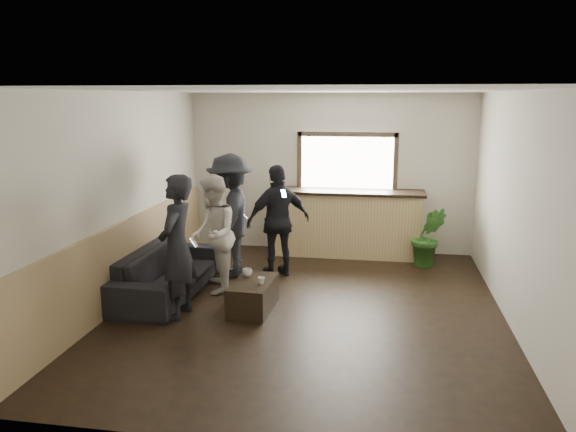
% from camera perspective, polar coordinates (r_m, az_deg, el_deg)
% --- Properties ---
extents(ground, '(5.00, 6.00, 0.01)m').
position_cam_1_polar(ground, '(7.46, 1.93, -9.40)').
color(ground, black).
extents(room_shell, '(5.01, 6.01, 2.80)m').
position_cam_1_polar(room_shell, '(7.19, -3.82, 1.94)').
color(room_shell, silver).
rests_on(room_shell, ground).
extents(bar_counter, '(2.70, 0.68, 2.13)m').
position_cam_1_polar(bar_counter, '(9.83, 5.80, -0.29)').
color(bar_counter, tan).
rests_on(bar_counter, ground).
extents(sofa, '(0.91, 2.23, 0.65)m').
position_cam_1_polar(sofa, '(8.08, -12.14, -5.54)').
color(sofa, black).
rests_on(sofa, ground).
extents(coffee_table, '(0.53, 0.90, 0.39)m').
position_cam_1_polar(coffee_table, '(7.37, -3.55, -8.06)').
color(coffee_table, black).
rests_on(coffee_table, ground).
extents(cup_a, '(0.18, 0.18, 0.10)m').
position_cam_1_polar(cup_a, '(7.50, -4.17, -5.74)').
color(cup_a, silver).
rests_on(cup_a, coffee_table).
extents(cup_b, '(0.10, 0.10, 0.09)m').
position_cam_1_polar(cup_b, '(7.19, -2.74, -6.57)').
color(cup_b, silver).
rests_on(cup_b, coffee_table).
extents(potted_plant, '(0.58, 0.48, 0.99)m').
position_cam_1_polar(potted_plant, '(9.41, 14.07, -2.06)').
color(potted_plant, '#2D6623').
rests_on(potted_plant, ground).
extents(person_a, '(0.49, 0.67, 1.81)m').
position_cam_1_polar(person_a, '(7.08, -11.22, -3.11)').
color(person_a, black).
rests_on(person_a, ground).
extents(person_b, '(0.83, 0.95, 1.66)m').
position_cam_1_polar(person_b, '(7.95, -7.62, -1.87)').
color(person_b, beige).
rests_on(person_b, ground).
extents(person_c, '(0.85, 1.30, 1.89)m').
position_cam_1_polar(person_c, '(8.60, -5.86, 0.02)').
color(person_c, black).
rests_on(person_c, ground).
extents(person_d, '(1.08, 0.89, 1.73)m').
position_cam_1_polar(person_d, '(8.57, -0.97, -0.52)').
color(person_d, black).
rests_on(person_d, ground).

